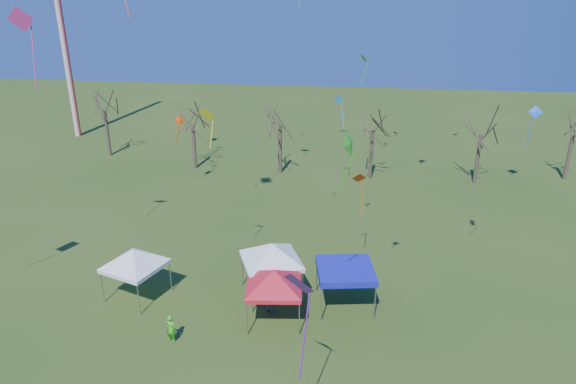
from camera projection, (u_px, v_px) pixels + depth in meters
The scene contains 22 objects.
ground at pixel (256, 335), 26.03m from camera, with size 140.00×140.00×0.00m, color #2C4616.
radio_mast at pixel (61, 25), 56.08m from camera, with size 0.70×0.70×25.00m, color silver.
tree_0 at pixel (102, 93), 51.36m from camera, with size 3.83×3.83×8.44m.
tree_1 at pixel (192, 109), 47.86m from camera, with size 3.42×3.42×7.54m.
tree_2 at pixel (280, 107), 46.39m from camera, with size 3.71×3.71×8.18m.
tree_3 at pixel (374, 113), 45.12m from camera, with size 3.59×3.59×7.91m.
tree_4 at pixel (484, 117), 43.94m from camera, with size 3.58×3.58×7.89m.
tent_white_west at pixel (133, 253), 28.23m from camera, with size 3.75×3.75×3.51m.
tent_white_mid at pixel (271, 247), 28.36m from camera, with size 3.99×3.99×3.79m.
tent_red at pixel (274, 273), 26.23m from camera, with size 3.93×3.93×3.49m.
tent_blue at pixel (345, 271), 27.71m from camera, with size 3.48×3.48×2.37m.
person_grey at pixel (270, 299), 27.56m from camera, with size 0.96×0.40×1.63m, color slate.
person_green at pixel (171, 328), 25.32m from camera, with size 0.55×0.36×1.51m, color green.
kite_27 at pixel (349, 145), 21.40m from camera, with size 0.85×1.21×2.81m.
kite_1 at pixel (207, 114), 26.80m from camera, with size 1.10×0.82×2.23m.
kite_5 at pixel (300, 284), 17.82m from camera, with size 1.70×1.56×4.62m.
kite_22 at pixel (339, 101), 41.39m from camera, with size 0.98×0.85×2.76m.
kite_17 at pixel (359, 179), 30.19m from camera, with size 1.01×0.80×2.69m.
kite_12 at pixel (536, 113), 41.40m from camera, with size 1.17×0.78×3.38m.
kite_8 at pixel (21, 19), 26.13m from camera, with size 1.47×0.74×4.22m.
kite_13 at pixel (180, 121), 41.99m from camera, with size 0.97×1.06×2.57m.
kite_19 at pixel (364, 59), 36.71m from camera, with size 0.76×0.91×2.10m.
Camera 1 is at (4.45, -21.03, 16.46)m, focal length 32.00 mm.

